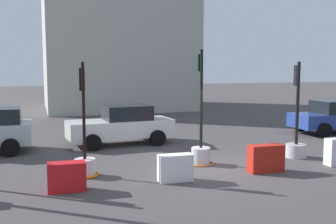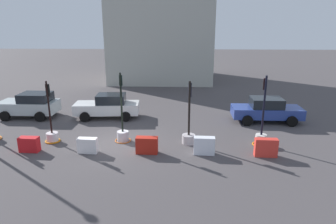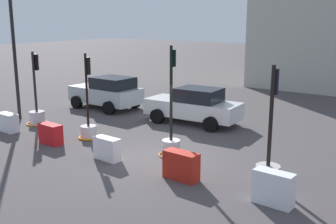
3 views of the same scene
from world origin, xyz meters
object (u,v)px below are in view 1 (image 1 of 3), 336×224
(traffic_light_1, at_px, (85,158))
(traffic_light_2, at_px, (201,147))
(construction_barrier_1, at_px, (67,177))
(traffic_light_3, at_px, (296,140))
(car_white_van, at_px, (122,125))
(construction_barrier_2, at_px, (175,168))
(construction_barrier_3, at_px, (266,158))
(car_blue_estate, at_px, (336,117))

(traffic_light_1, bearing_deg, traffic_light_2, 3.81)
(construction_barrier_1, bearing_deg, traffic_light_2, 19.75)
(traffic_light_3, height_order, car_white_van, traffic_light_3)
(traffic_light_3, relative_size, construction_barrier_1, 3.45)
(traffic_light_3, bearing_deg, construction_barrier_1, -169.97)
(construction_barrier_2, bearing_deg, traffic_light_2, 47.73)
(construction_barrier_3, relative_size, car_blue_estate, 0.25)
(construction_barrier_2, bearing_deg, construction_barrier_3, 1.10)
(traffic_light_3, height_order, construction_barrier_3, traffic_light_3)
(car_blue_estate, bearing_deg, car_white_van, 177.58)
(traffic_light_3, relative_size, car_white_van, 0.77)
(traffic_light_1, bearing_deg, construction_barrier_2, -30.08)
(traffic_light_1, xyz_separation_m, traffic_light_2, (3.86, 0.26, 0.05))
(traffic_light_3, xyz_separation_m, construction_barrier_2, (-5.12, -1.46, -0.25))
(construction_barrier_1, distance_m, car_blue_estate, 14.37)
(traffic_light_1, relative_size, car_white_van, 0.76)
(traffic_light_2, height_order, construction_barrier_2, traffic_light_2)
(construction_barrier_3, bearing_deg, car_blue_estate, 36.25)
(construction_barrier_1, height_order, construction_barrier_2, construction_barrier_2)
(construction_barrier_1, distance_m, construction_barrier_3, 5.99)
(traffic_light_2, bearing_deg, car_white_van, 112.85)
(construction_barrier_2, xyz_separation_m, construction_barrier_3, (2.99, 0.06, 0.04))
(traffic_light_3, relative_size, construction_barrier_3, 3.10)
(traffic_light_1, xyz_separation_m, car_white_van, (2.07, 4.50, 0.28))
(traffic_light_3, height_order, car_blue_estate, traffic_light_3)
(construction_barrier_2, bearing_deg, traffic_light_1, 149.92)
(traffic_light_1, xyz_separation_m, traffic_light_3, (7.49, 0.08, 0.10))
(traffic_light_1, height_order, construction_barrier_1, traffic_light_1)
(traffic_light_2, distance_m, construction_barrier_3, 2.18)
(traffic_light_2, relative_size, car_white_van, 0.86)
(traffic_light_2, height_order, traffic_light_3, traffic_light_2)
(traffic_light_1, bearing_deg, construction_barrier_3, -13.80)
(traffic_light_1, relative_size, construction_barrier_2, 3.41)
(traffic_light_3, height_order, construction_barrier_1, traffic_light_3)
(construction_barrier_2, relative_size, car_white_van, 0.22)
(construction_barrier_2, xyz_separation_m, car_blue_estate, (10.31, 5.43, 0.41))
(construction_barrier_3, distance_m, car_blue_estate, 9.09)
(car_blue_estate, bearing_deg, construction_barrier_3, -143.75)
(traffic_light_1, height_order, traffic_light_3, traffic_light_3)
(traffic_light_2, bearing_deg, construction_barrier_3, -46.29)
(car_white_van, bearing_deg, construction_barrier_1, -114.72)
(construction_barrier_2, height_order, car_white_van, car_white_van)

